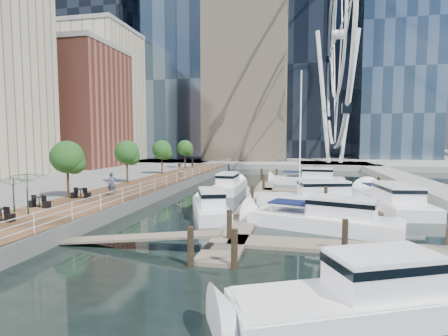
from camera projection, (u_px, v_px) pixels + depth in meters
ground at (189, 230)px, 22.03m from camera, size 520.00×520.00×0.00m
boardwalk at (152, 187)px, 38.46m from camera, size 6.00×60.00×1.00m
seawall at (178, 187)px, 37.85m from camera, size 0.25×60.00×1.00m
land_far at (278, 154)px, 121.48m from camera, size 200.00×114.00×1.00m
breakwater at (424, 188)px, 37.41m from camera, size 4.00×60.00×1.00m
pier at (334, 165)px, 69.85m from camera, size 14.00×12.00×1.00m
railing at (177, 178)px, 37.78m from camera, size 0.10×60.00×1.05m
floating_docks at (312, 200)px, 30.09m from camera, size 16.00×34.00×2.60m
midrise_condos at (33, 89)px, 53.95m from camera, size 19.00×67.00×28.00m
ferris_wheel at (338, 35)px, 67.76m from camera, size 5.80×45.60×47.80m
street_trees at (127, 152)px, 37.66m from camera, size 2.60×42.60×4.60m
cafe_tables at (22, 208)px, 22.09m from camera, size 2.50×13.70×0.74m
yacht_foreground at (323, 229)px, 22.15m from camera, size 10.60×5.68×2.15m
pedestrian_near at (112, 184)px, 29.33m from camera, size 0.85×0.79×1.96m
pedestrian_mid at (179, 171)px, 41.40m from camera, size 0.95×1.10×1.95m
pedestrian_far at (192, 164)px, 56.47m from camera, size 0.88×0.84×1.47m
moored_yachts at (309, 205)px, 30.33m from camera, size 18.66×38.70×11.50m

